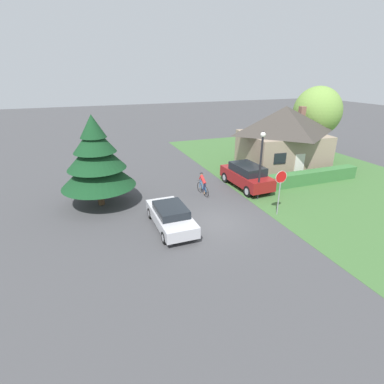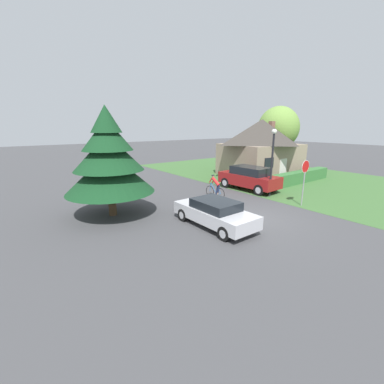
{
  "view_description": "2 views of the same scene",
  "coord_description": "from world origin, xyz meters",
  "px_view_note": "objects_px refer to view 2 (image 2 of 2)",
  "views": [
    {
      "loc": [
        -6.76,
        -14.33,
        8.43
      ],
      "look_at": [
        -0.13,
        3.22,
        0.83
      ],
      "focal_mm": 28.0,
      "sensor_mm": 36.0,
      "label": 1
    },
    {
      "loc": [
        -10.72,
        -8.56,
        4.91
      ],
      "look_at": [
        -2.02,
        2.93,
        1.2
      ],
      "focal_mm": 24.0,
      "sensor_mm": 36.0,
      "label": 2
    }
  ],
  "objects_px": {
    "cottage_house": "(261,147)",
    "street_lamp": "(273,154)",
    "conifer_tall_near": "(109,160)",
    "parked_suv_right": "(249,178)",
    "cyclist": "(215,187)",
    "sedan_left_lane": "(215,213)",
    "deciduous_tree_right": "(278,128)",
    "stop_sign": "(305,173)"
  },
  "relations": [
    {
      "from": "street_lamp",
      "to": "cottage_house",
      "type": "bearing_deg",
      "value": 43.69
    },
    {
      "from": "sedan_left_lane",
      "to": "cottage_house",
      "type": "bearing_deg",
      "value": -60.06
    },
    {
      "from": "cyclist",
      "to": "deciduous_tree_right",
      "type": "relative_size",
      "value": 0.25
    },
    {
      "from": "parked_suv_right",
      "to": "street_lamp",
      "type": "bearing_deg",
      "value": 168.78
    },
    {
      "from": "cyclist",
      "to": "cottage_house",
      "type": "bearing_deg",
      "value": -72.96
    },
    {
      "from": "sedan_left_lane",
      "to": "parked_suv_right",
      "type": "xyz_separation_m",
      "value": [
        7.32,
        4.09,
        0.25
      ]
    },
    {
      "from": "street_lamp",
      "to": "conifer_tall_near",
      "type": "distance_m",
      "value": 10.85
    },
    {
      "from": "parked_suv_right",
      "to": "deciduous_tree_right",
      "type": "height_order",
      "value": "deciduous_tree_right"
    },
    {
      "from": "parked_suv_right",
      "to": "conifer_tall_near",
      "type": "relative_size",
      "value": 0.82
    },
    {
      "from": "stop_sign",
      "to": "street_lamp",
      "type": "distance_m",
      "value": 2.79
    },
    {
      "from": "deciduous_tree_right",
      "to": "stop_sign",
      "type": "bearing_deg",
      "value": -138.44
    },
    {
      "from": "parked_suv_right",
      "to": "street_lamp",
      "type": "relative_size",
      "value": 1.03
    },
    {
      "from": "cottage_house",
      "to": "street_lamp",
      "type": "xyz_separation_m",
      "value": [
        -6.14,
        -5.86,
        0.18
      ]
    },
    {
      "from": "sedan_left_lane",
      "to": "cyclist",
      "type": "relative_size",
      "value": 2.56
    },
    {
      "from": "stop_sign",
      "to": "cyclist",
      "type": "bearing_deg",
      "value": -55.87
    },
    {
      "from": "cottage_house",
      "to": "street_lamp",
      "type": "bearing_deg",
      "value": -130.8
    },
    {
      "from": "conifer_tall_near",
      "to": "street_lamp",
      "type": "bearing_deg",
      "value": -15.58
    },
    {
      "from": "conifer_tall_near",
      "to": "parked_suv_right",
      "type": "bearing_deg",
      "value": -3.52
    },
    {
      "from": "sedan_left_lane",
      "to": "deciduous_tree_right",
      "type": "distance_m",
      "value": 20.56
    },
    {
      "from": "cottage_house",
      "to": "parked_suv_right",
      "type": "height_order",
      "value": "cottage_house"
    },
    {
      "from": "parked_suv_right",
      "to": "stop_sign",
      "type": "xyz_separation_m",
      "value": [
        -0.56,
        -4.85,
        1.11
      ]
    },
    {
      "from": "cyclist",
      "to": "sedan_left_lane",
      "type": "bearing_deg",
      "value": 133.05
    },
    {
      "from": "street_lamp",
      "to": "conifer_tall_near",
      "type": "relative_size",
      "value": 0.8
    },
    {
      "from": "sedan_left_lane",
      "to": "deciduous_tree_right",
      "type": "height_order",
      "value": "deciduous_tree_right"
    },
    {
      "from": "stop_sign",
      "to": "parked_suv_right",
      "type": "bearing_deg",
      "value": -95.6
    },
    {
      "from": "street_lamp",
      "to": "deciduous_tree_right",
      "type": "distance_m",
      "value": 13.31
    },
    {
      "from": "sedan_left_lane",
      "to": "deciduous_tree_right",
      "type": "bearing_deg",
      "value": -63.45
    },
    {
      "from": "sedan_left_lane",
      "to": "stop_sign",
      "type": "xyz_separation_m",
      "value": [
        6.76,
        -0.76,
        1.36
      ]
    },
    {
      "from": "parked_suv_right",
      "to": "cottage_house",
      "type": "bearing_deg",
      "value": -60.49
    },
    {
      "from": "cottage_house",
      "to": "street_lamp",
      "type": "height_order",
      "value": "cottage_house"
    },
    {
      "from": "cottage_house",
      "to": "stop_sign",
      "type": "xyz_separation_m",
      "value": [
        -6.35,
        -8.47,
        -0.82
      ]
    },
    {
      "from": "street_lamp",
      "to": "cyclist",
      "type": "bearing_deg",
      "value": 147.08
    },
    {
      "from": "cottage_house",
      "to": "parked_suv_right",
      "type": "distance_m",
      "value": 7.09
    },
    {
      "from": "stop_sign",
      "to": "deciduous_tree_right",
      "type": "height_order",
      "value": "deciduous_tree_right"
    },
    {
      "from": "deciduous_tree_right",
      "to": "cottage_house",
      "type": "bearing_deg",
      "value": -163.15
    },
    {
      "from": "cyclist",
      "to": "deciduous_tree_right",
      "type": "bearing_deg",
      "value": -74.5
    },
    {
      "from": "conifer_tall_near",
      "to": "deciduous_tree_right",
      "type": "bearing_deg",
      "value": 11.65
    },
    {
      "from": "sedan_left_lane",
      "to": "parked_suv_right",
      "type": "relative_size",
      "value": 0.93
    },
    {
      "from": "cottage_house",
      "to": "deciduous_tree_right",
      "type": "distance_m",
      "value": 5.38
    },
    {
      "from": "cyclist",
      "to": "parked_suv_right",
      "type": "bearing_deg",
      "value": -92.83
    },
    {
      "from": "stop_sign",
      "to": "street_lamp",
      "type": "relative_size",
      "value": 0.6
    },
    {
      "from": "parked_suv_right",
      "to": "conifer_tall_near",
      "type": "height_order",
      "value": "conifer_tall_near"
    }
  ]
}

